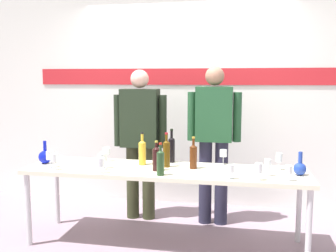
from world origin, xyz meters
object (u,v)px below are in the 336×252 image
at_px(display_table, 165,174).
at_px(wine_glass_right_4, 268,165).
at_px(decanter_blue_left, 45,156).
at_px(wine_bottle_3, 167,152).
at_px(wine_bottle_2, 193,155).
at_px(wine_bottle_4, 160,162).
at_px(wine_glass_right_3, 259,168).
at_px(wine_glass_left_0, 107,151).
at_px(wine_glass_left_1, 104,157).
at_px(wine_bottle_0, 156,158).
at_px(wine_bottle_1, 142,151).
at_px(presenter_left, 140,135).
at_px(wine_glass_right_1, 231,169).
at_px(wine_bottle_5, 172,148).
at_px(wine_glass_left_4, 50,156).
at_px(wine_glass_right_5, 223,153).
at_px(wine_glass_right_2, 289,170).
at_px(wine_glass_right_0, 279,158).
at_px(decanter_blue_right, 300,168).
at_px(presenter_right, 214,136).
at_px(wine_glass_left_5, 54,158).
at_px(wine_glass_left_2, 102,159).
at_px(wine_glass_left_3, 100,163).

xyz_separation_m(display_table, wine_glass_right_4, (0.93, -0.10, 0.15)).
distance_m(decanter_blue_left, wine_bottle_3, 1.23).
bearing_deg(wine_bottle_2, wine_bottle_4, -129.12).
bearing_deg(wine_glass_right_3, wine_bottle_2, 151.26).
xyz_separation_m(wine_glass_left_0, wine_glass_left_1, (0.08, -0.29, -0.00)).
height_order(wine_bottle_0, wine_bottle_1, wine_bottle_1).
bearing_deg(wine_bottle_2, presenter_left, 139.94).
height_order(decanter_blue_left, wine_bottle_1, wine_bottle_1).
relative_size(wine_bottle_3, wine_glass_right_1, 2.69).
xyz_separation_m(display_table, wine_bottle_5, (0.01, 0.29, 0.20)).
relative_size(decanter_blue_left, wine_glass_left_4, 1.45).
bearing_deg(display_table, wine_glass_right_5, 27.62).
bearing_deg(wine_glass_left_0, wine_glass_right_2, -14.10).
bearing_deg(wine_bottle_0, display_table, 56.03).
distance_m(wine_glass_right_0, wine_glass_right_3, 0.47).
distance_m(display_table, wine_glass_right_5, 0.62).
bearing_deg(decanter_blue_right, wine_glass_left_4, -176.24).
xyz_separation_m(presenter_right, wine_glass_right_2, (0.68, -0.86, -0.14)).
bearing_deg(wine_glass_right_5, presenter_left, 159.88).
distance_m(wine_glass_left_5, wine_glass_right_3, 1.85).
relative_size(presenter_left, wine_bottle_5, 4.90).
height_order(decanter_blue_right, wine_glass_left_0, decanter_blue_right).
height_order(decanter_blue_left, wine_bottle_3, wine_bottle_3).
bearing_deg(decanter_blue_left, wine_glass_left_2, -14.01).
distance_m(decanter_blue_left, presenter_right, 1.76).
xyz_separation_m(wine_bottle_3, wine_glass_left_3, (-0.54, -0.36, -0.04)).
height_order(wine_glass_left_5, wine_glass_right_0, wine_glass_right_0).
relative_size(wine_bottle_5, wine_glass_left_0, 2.38).
relative_size(decanter_blue_right, wine_glass_left_4, 1.32).
height_order(wine_bottle_2, wine_bottle_4, wine_bottle_2).
relative_size(wine_glass_right_0, wine_glass_right_1, 1.29).
distance_m(wine_bottle_4, wine_glass_right_0, 1.12).
height_order(wine_bottle_3, wine_glass_left_1, wine_bottle_3).
relative_size(wine_glass_left_0, wine_glass_left_2, 0.93).
bearing_deg(decanter_blue_right, presenter_left, 158.67).
height_order(wine_bottle_1, wine_glass_left_1, wine_bottle_1).
xyz_separation_m(decanter_blue_right, wine_glass_right_5, (-0.68, 0.29, 0.05)).
xyz_separation_m(presenter_right, wine_glass_left_2, (-0.97, -0.80, -0.13)).
bearing_deg(wine_glass_left_2, decanter_blue_left, 165.99).
relative_size(decanter_blue_right, wine_glass_left_3, 1.50).
height_order(decanter_blue_left, presenter_left, presenter_left).
relative_size(wine_glass_left_5, wine_glass_right_2, 1.17).
bearing_deg(wine_glass_left_4, wine_glass_right_4, 1.85).
relative_size(decanter_blue_left, wine_bottle_2, 0.75).
bearing_deg(presenter_right, wine_glass_right_4, -54.03).
bearing_deg(wine_glass_left_3, decanter_blue_right, 8.85).
relative_size(wine_bottle_0, wine_bottle_1, 0.86).
distance_m(decanter_blue_left, wine_glass_right_3, 2.09).
xyz_separation_m(display_table, decanter_blue_right, (1.21, -0.01, 0.12)).
distance_m(wine_bottle_3, wine_bottle_4, 0.33).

